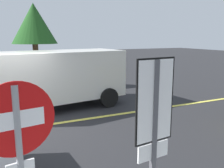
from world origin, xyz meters
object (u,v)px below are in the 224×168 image
object	(u,v)px
white_van	(55,76)
tree_left_verge	(34,24)
stop_sign	(19,154)
speed_limit_sign	(154,123)

from	to	relation	value
white_van	tree_left_verge	bearing A→B (deg)	91.04
stop_sign	tree_left_verge	size ratio (longest dim) A/B	0.53
stop_sign	speed_limit_sign	world-z (taller)	speed_limit_sign
speed_limit_sign	tree_left_verge	xyz separation A→B (m)	(0.24, 11.28, 1.60)
speed_limit_sign	tree_left_verge	distance (m)	11.39
speed_limit_sign	stop_sign	bearing A→B (deg)	172.46
tree_left_verge	speed_limit_sign	bearing A→B (deg)	-91.23
white_van	tree_left_verge	distance (m)	4.74
stop_sign	tree_left_verge	xyz separation A→B (m)	(1.71, 11.08, 1.77)
stop_sign	speed_limit_sign	size ratio (longest dim) A/B	0.93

